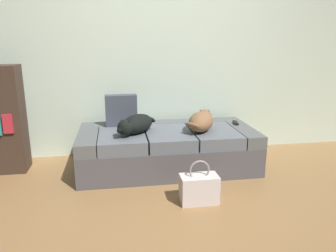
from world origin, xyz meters
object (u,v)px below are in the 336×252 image
dog_dark (135,124)px  dog_tan (202,121)px  throw_pillow (121,110)px  handbag (199,188)px  couch (167,149)px  tv_remote (236,123)px

dog_dark → dog_tan: size_ratio=0.88×
throw_pillow → handbag: 1.32m
couch → throw_pillow: 0.65m
dog_dark → tv_remote: bearing=10.6°
dog_dark → handbag: dog_dark is taller
throw_pillow → handbag: throw_pillow is taller
tv_remote → handbag: 1.18m
couch → throw_pillow: throw_pillow is taller
dog_dark → dog_tan: 0.69m
dog_tan → handbag: dog_tan is taller
couch → tv_remote: 0.83m
dog_dark → throw_pillow: (-0.13, 0.35, 0.07)m
dog_dark → throw_pillow: throw_pillow is taller
couch → dog_dark: bearing=-163.1°
couch → throw_pillow: (-0.47, 0.24, 0.38)m
tv_remote → handbag: tv_remote is taller
dog_dark → throw_pillow: 0.38m
dog_tan → tv_remote: (0.45, 0.19, -0.09)m
tv_remote → throw_pillow: throw_pillow is taller
couch → handbag: couch is taller
couch → dog_tan: bearing=-13.1°
couch → handbag: size_ratio=4.86×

